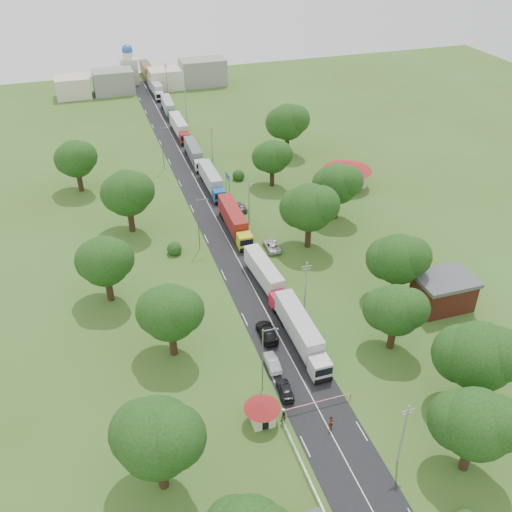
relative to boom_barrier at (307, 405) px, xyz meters
name	(u,v)px	position (x,y,z in m)	size (l,w,h in m)	color
ground	(255,292)	(1.36, 25.00, -0.89)	(260.00, 260.00, 0.00)	#3D551C
road	(223,230)	(1.36, 45.00, -0.89)	(8.00, 200.00, 0.04)	black
boom_barrier	(307,405)	(0.00, 0.00, 0.00)	(9.22, 0.35, 1.18)	slate
guard_booth	(262,409)	(-5.84, 0.00, 1.27)	(4.40, 4.40, 3.45)	beige
guard_rail	(311,487)	(-3.64, -10.00, -0.89)	(0.10, 17.00, 1.70)	slate
info_sign	(227,179)	(6.56, 60.00, 2.11)	(0.12, 3.10, 4.10)	slate
pole_0	(403,433)	(6.86, -10.00, 3.79)	(1.60, 0.24, 9.00)	gray
pole_1	(306,287)	(6.86, 18.00, 3.79)	(1.60, 0.24, 9.00)	gray
pole_2	(249,202)	(6.86, 46.00, 3.79)	(1.60, 0.24, 9.00)	gray
pole_3	(212,146)	(6.86, 74.00, 3.79)	(1.60, 0.24, 9.00)	gray
pole_4	(186,107)	(6.86, 102.00, 3.79)	(1.60, 0.24, 9.00)	gray
pole_5	(167,78)	(6.86, 130.00, 3.79)	(1.60, 0.24, 9.00)	gray
lamp_0	(264,357)	(-3.99, 5.00, 4.66)	(2.03, 0.22, 10.00)	slate
lamp_1	(199,222)	(-3.99, 40.00, 4.66)	(2.03, 0.22, 10.00)	slate
lamp_2	(163,146)	(-3.99, 75.00, 4.66)	(2.03, 0.22, 10.00)	slate
tree_0	(476,423)	(13.35, -12.84, 6.33)	(8.80, 8.80, 11.07)	#382616
tree_1	(478,355)	(19.34, -4.83, 6.96)	(9.60, 9.60, 12.05)	#382616
tree_2	(396,309)	(15.35, 7.14, 5.70)	(8.00, 8.00, 10.10)	#382616
tree_3	(398,259)	(21.35, 17.16, 6.33)	(8.80, 8.80, 11.07)	#382616
tree_4	(309,207)	(14.34, 35.17, 6.96)	(9.60, 9.60, 12.05)	#382616
tree_5	(337,184)	(23.35, 43.16, 6.33)	(8.80, 8.80, 11.07)	#382616
tree_6	(272,156)	(16.35, 60.14, 5.70)	(8.00, 8.00, 10.10)	#382616
tree_7	(287,122)	(25.34, 75.17, 6.96)	(9.60, 9.60, 12.05)	#382616
tree_9	(157,436)	(-18.66, -4.83, 6.96)	(9.60, 9.60, 12.05)	#382616
tree_10	(170,312)	(-13.65, 15.16, 6.33)	(8.80, 8.80, 11.07)	#382616
tree_11	(104,261)	(-20.65, 30.16, 6.33)	(8.80, 8.80, 11.07)	#382616
tree_12	(127,193)	(-14.66, 50.17, 6.96)	(9.60, 9.60, 12.05)	#382616
tree_13	(76,158)	(-22.65, 70.16, 6.33)	(8.80, 8.80, 11.07)	#382616
house_brick	(443,291)	(27.36, 13.00, 1.76)	(8.60, 6.60, 5.20)	maroon
house_cream	(347,170)	(31.36, 55.00, 2.75)	(10.08, 10.08, 5.80)	beige
distant_town	(149,79)	(2.04, 135.00, 2.60)	(52.00, 8.00, 8.00)	gray
church	(129,67)	(-2.64, 143.00, 4.50)	(5.00, 5.00, 12.30)	beige
truck_0	(301,332)	(3.66, 11.38, 1.39)	(2.65, 15.48, 4.29)	silver
truck_1	(266,275)	(3.39, 25.97, 1.20)	(3.18, 14.26, 3.94)	red
truck_2	(234,220)	(3.48, 44.25, 1.35)	(2.82, 15.22, 4.22)	#CACA17
truck_3	(212,180)	(3.69, 62.25, 1.22)	(2.50, 14.35, 3.98)	#195097
truck_4	(194,153)	(3.40, 77.45, 1.13)	(2.65, 13.80, 3.82)	silver
truck_5	(180,127)	(3.46, 94.58, 1.27)	(2.60, 14.68, 4.07)	maroon
truck_6	(168,107)	(3.72, 111.29, 1.15)	(2.86, 13.92, 3.85)	#205726
truck_7	(156,88)	(3.23, 129.13, 1.17)	(3.00, 14.07, 3.89)	silver
truck_8	(147,71)	(3.51, 147.81, 1.41)	(2.89, 15.67, 4.34)	brown
car_lane_front	(285,390)	(-1.64, 3.35, -0.19)	(1.65, 4.11, 1.40)	black
car_lane_mid	(272,362)	(-1.64, 8.49, -0.17)	(1.54, 4.40, 1.45)	#A9ABB2
car_lane_rear	(267,332)	(-0.29, 14.38, -0.08)	(2.27, 5.57, 1.62)	black
car_verge_near	(272,246)	(7.98, 36.08, -0.20)	(2.30, 4.99, 1.39)	silver
car_verge_far	(240,207)	(6.86, 51.69, -0.18)	(1.67, 4.15, 1.41)	#4C5053
pedestrian_near	(331,423)	(1.61, -3.50, 0.07)	(0.70, 0.46, 1.92)	gray
pedestrian_booth	(284,418)	(-3.44, -1.00, -0.04)	(0.83, 0.65, 1.71)	gray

